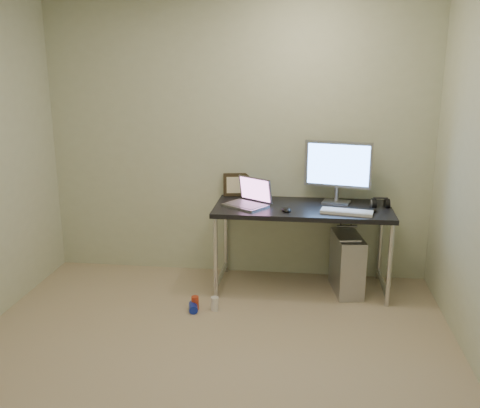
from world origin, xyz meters
The scene contains 17 objects.
floor centered at (0.00, 0.00, 0.00)m, with size 3.50×3.50×0.00m, color tan.
wall_back centered at (0.00, 1.75, 1.25)m, with size 3.50×0.02×2.50m, color beige.
desk centered at (0.61, 1.42, 0.67)m, with size 1.51×0.66×0.75m.
tower_computer centered at (1.01, 1.40, 0.26)m, with size 0.28×0.52×0.54m.
cable_a centered at (0.96, 1.70, 0.40)m, with size 0.01×0.01×0.70m, color black.
cable_b centered at (1.05, 1.68, 0.38)m, with size 0.01×0.01×0.72m, color black.
can_red centered at (-0.24, 0.88, 0.05)m, with size 0.06×0.06×0.11m, color red.
can_white centered at (-0.07, 0.88, 0.06)m, with size 0.06×0.06×0.11m, color white.
can_blue centered at (-0.24, 0.84, 0.03)m, with size 0.07×0.07×0.13m, color #1528B2.
laptop centered at (0.15, 1.40, 0.81)m, with size 0.44×0.42×0.24m.
monitor centered at (0.90, 1.58, 1.07)m, with size 0.58×0.22×0.55m.
keyboard centered at (0.97, 1.25, 0.76)m, with size 0.42×0.14×0.03m, color silver.
mouse_right centered at (1.19, 1.33, 0.77)m, with size 0.07×0.11×0.04m, color black.
mouse_left centered at (0.47, 1.26, 0.77)m, with size 0.08×0.12×0.04m, color black.
headphones centered at (1.27, 1.49, 0.78)m, with size 0.16×0.10×0.10m.
picture_frame centered at (0.01, 1.73, 0.86)m, with size 0.27×0.03×0.21m, color black.
webcam centered at (0.23, 1.65, 0.83)m, with size 0.04×0.03×0.12m.
Camera 1 is at (0.62, -3.04, 1.96)m, focal length 40.00 mm.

